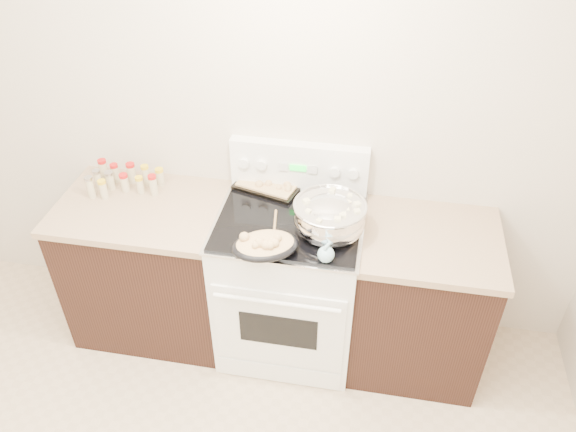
# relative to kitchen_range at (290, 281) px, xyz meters

# --- Properties ---
(room_shell) EXTENTS (4.10, 3.60, 2.75)m
(room_shell) POSITION_rel_kitchen_range_xyz_m (-0.35, -1.42, 1.21)
(room_shell) COLOR beige
(room_shell) RESTS_ON ground
(counter_left) EXTENTS (0.93, 0.67, 0.92)m
(counter_left) POSITION_rel_kitchen_range_xyz_m (-0.83, 0.01, -0.03)
(counter_left) COLOR black
(counter_left) RESTS_ON ground
(counter_right) EXTENTS (0.73, 0.67, 0.92)m
(counter_right) POSITION_rel_kitchen_range_xyz_m (0.73, 0.01, -0.03)
(counter_right) COLOR black
(counter_right) RESTS_ON ground
(kitchen_range) EXTENTS (0.78, 0.73, 1.22)m
(kitchen_range) POSITION_rel_kitchen_range_xyz_m (0.00, 0.00, 0.00)
(kitchen_range) COLOR white
(kitchen_range) RESTS_ON ground
(mixing_bowl) EXTENTS (0.39, 0.39, 0.22)m
(mixing_bowl) POSITION_rel_kitchen_range_xyz_m (0.21, -0.07, 0.54)
(mixing_bowl) COLOR silver
(mixing_bowl) RESTS_ON kitchen_range
(roasting_pan) EXTENTS (0.39, 0.34, 0.11)m
(roasting_pan) POSITION_rel_kitchen_range_xyz_m (-0.07, -0.29, 0.50)
(roasting_pan) COLOR black
(roasting_pan) RESTS_ON kitchen_range
(baking_sheet) EXTENTS (0.41, 0.34, 0.06)m
(baking_sheet) POSITION_rel_kitchen_range_xyz_m (-0.16, 0.27, 0.47)
(baking_sheet) COLOR black
(baking_sheet) RESTS_ON kitchen_range
(wooden_spoon) EXTENTS (0.06, 0.25, 0.04)m
(wooden_spoon) POSITION_rel_kitchen_range_xyz_m (-0.08, -0.14, 0.46)
(wooden_spoon) COLOR #A37B4A
(wooden_spoon) RESTS_ON kitchen_range
(blue_ladle) EXTENTS (0.12, 0.28, 0.10)m
(blue_ladle) POSITION_rel_kitchen_range_xyz_m (0.23, -0.27, 0.49)
(blue_ladle) COLOR #8AB9CE
(blue_ladle) RESTS_ON kitchen_range
(spice_jars) EXTENTS (0.38, 0.23, 0.13)m
(spice_jars) POSITION_rel_kitchen_range_xyz_m (-0.98, 0.14, 0.49)
(spice_jars) COLOR #BFB28C
(spice_jars) RESTS_ON counter_left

